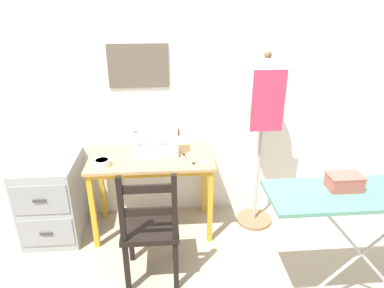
{
  "coord_description": "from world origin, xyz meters",
  "views": [
    {
      "loc": [
        0.14,
        -2.32,
        1.94
      ],
      "look_at": [
        0.34,
        0.23,
        0.83
      ],
      "focal_mm": 32.0,
      "sensor_mm": 36.0,
      "label": 1
    }
  ],
  "objects_px": {
    "thread_spool_near_machine": "(184,156)",
    "dress_form": "(264,105)",
    "scissors": "(197,163)",
    "ironing_board": "(375,198)",
    "sewing_machine": "(159,138)",
    "fabric_bowl": "(102,163)",
    "wooden_chair": "(151,228)",
    "filing_cabinet": "(53,198)",
    "storage_box": "(344,182)"
  },
  "relations": [
    {
      "from": "thread_spool_near_machine",
      "to": "dress_form",
      "type": "xyz_separation_m",
      "value": [
        0.65,
        0.06,
        0.4
      ]
    },
    {
      "from": "filing_cabinet",
      "to": "ironing_board",
      "type": "xyz_separation_m",
      "value": [
        2.2,
        -0.97,
        0.5
      ]
    },
    {
      "from": "fabric_bowl",
      "to": "dress_form",
      "type": "distance_m",
      "value": 1.37
    },
    {
      "from": "ironing_board",
      "to": "storage_box",
      "type": "xyz_separation_m",
      "value": [
        -0.18,
        0.04,
        0.09
      ]
    },
    {
      "from": "sewing_machine",
      "to": "thread_spool_near_machine",
      "type": "distance_m",
      "value": 0.26
    },
    {
      "from": "dress_form",
      "to": "fabric_bowl",
      "type": "bearing_deg",
      "value": -173.25
    },
    {
      "from": "storage_box",
      "to": "ironing_board",
      "type": "bearing_deg",
      "value": -12.87
    },
    {
      "from": "thread_spool_near_machine",
      "to": "wooden_chair",
      "type": "xyz_separation_m",
      "value": [
        -0.27,
        -0.55,
        -0.29
      ]
    },
    {
      "from": "sewing_machine",
      "to": "scissors",
      "type": "bearing_deg",
      "value": -30.58
    },
    {
      "from": "filing_cabinet",
      "to": "ironing_board",
      "type": "bearing_deg",
      "value": -23.78
    },
    {
      "from": "storage_box",
      "to": "dress_form",
      "type": "bearing_deg",
      "value": 104.12
    },
    {
      "from": "dress_form",
      "to": "ironing_board",
      "type": "height_order",
      "value": "dress_form"
    },
    {
      "from": "ironing_board",
      "to": "sewing_machine",
      "type": "bearing_deg",
      "value": 142.07
    },
    {
      "from": "sewing_machine",
      "to": "ironing_board",
      "type": "distance_m",
      "value": 1.62
    },
    {
      "from": "scissors",
      "to": "thread_spool_near_machine",
      "type": "bearing_deg",
      "value": 135.1
    },
    {
      "from": "filing_cabinet",
      "to": "storage_box",
      "type": "relative_size",
      "value": 3.5
    },
    {
      "from": "storage_box",
      "to": "scissors",
      "type": "bearing_deg",
      "value": 135.55
    },
    {
      "from": "wooden_chair",
      "to": "dress_form",
      "type": "xyz_separation_m",
      "value": [
        0.92,
        0.62,
        0.69
      ]
    },
    {
      "from": "fabric_bowl",
      "to": "thread_spool_near_machine",
      "type": "xyz_separation_m",
      "value": [
        0.65,
        0.09,
        -0.01
      ]
    },
    {
      "from": "fabric_bowl",
      "to": "filing_cabinet",
      "type": "xyz_separation_m",
      "value": [
        -0.47,
        0.14,
        -0.39
      ]
    },
    {
      "from": "sewing_machine",
      "to": "storage_box",
      "type": "height_order",
      "value": "sewing_machine"
    },
    {
      "from": "dress_form",
      "to": "ironing_board",
      "type": "distance_m",
      "value": 1.1
    },
    {
      "from": "fabric_bowl",
      "to": "thread_spool_near_machine",
      "type": "distance_m",
      "value": 0.65
    },
    {
      "from": "fabric_bowl",
      "to": "dress_form",
      "type": "height_order",
      "value": "dress_form"
    },
    {
      "from": "scissors",
      "to": "dress_form",
      "type": "height_order",
      "value": "dress_form"
    },
    {
      "from": "dress_form",
      "to": "sewing_machine",
      "type": "bearing_deg",
      "value": 179.05
    },
    {
      "from": "fabric_bowl",
      "to": "storage_box",
      "type": "distance_m",
      "value": 1.74
    },
    {
      "from": "scissors",
      "to": "filing_cabinet",
      "type": "height_order",
      "value": "scissors"
    },
    {
      "from": "fabric_bowl",
      "to": "scissors",
      "type": "bearing_deg",
      "value": -0.97
    },
    {
      "from": "wooden_chair",
      "to": "storage_box",
      "type": "bearing_deg",
      "value": -15.58
    },
    {
      "from": "thread_spool_near_machine",
      "to": "ironing_board",
      "type": "relative_size",
      "value": 0.03
    },
    {
      "from": "thread_spool_near_machine",
      "to": "scissors",
      "type": "bearing_deg",
      "value": -44.9
    },
    {
      "from": "sewing_machine",
      "to": "ironing_board",
      "type": "xyz_separation_m",
      "value": [
        1.28,
        -1.0,
        -0.01
      ]
    },
    {
      "from": "scissors",
      "to": "ironing_board",
      "type": "distance_m",
      "value": 1.28
    },
    {
      "from": "thread_spool_near_machine",
      "to": "storage_box",
      "type": "relative_size",
      "value": 0.2
    },
    {
      "from": "filing_cabinet",
      "to": "storage_box",
      "type": "bearing_deg",
      "value": -24.7
    },
    {
      "from": "wooden_chair",
      "to": "filing_cabinet",
      "type": "xyz_separation_m",
      "value": [
        -0.85,
        0.6,
        -0.09
      ]
    },
    {
      "from": "wooden_chair",
      "to": "filing_cabinet",
      "type": "distance_m",
      "value": 1.05
    },
    {
      "from": "ironing_board",
      "to": "thread_spool_near_machine",
      "type": "bearing_deg",
      "value": 139.5
    },
    {
      "from": "storage_box",
      "to": "filing_cabinet",
      "type": "bearing_deg",
      "value": 155.3
    },
    {
      "from": "fabric_bowl",
      "to": "ironing_board",
      "type": "distance_m",
      "value": 1.91
    },
    {
      "from": "scissors",
      "to": "ironing_board",
      "type": "bearing_deg",
      "value": -39.99
    },
    {
      "from": "sewing_machine",
      "to": "scissors",
      "type": "distance_m",
      "value": 0.39
    },
    {
      "from": "sewing_machine",
      "to": "fabric_bowl",
      "type": "height_order",
      "value": "sewing_machine"
    },
    {
      "from": "dress_form",
      "to": "storage_box",
      "type": "bearing_deg",
      "value": -75.88
    },
    {
      "from": "scissors",
      "to": "dress_form",
      "type": "xyz_separation_m",
      "value": [
        0.55,
        0.17,
        0.41
      ]
    },
    {
      "from": "sewing_machine",
      "to": "scissors",
      "type": "xyz_separation_m",
      "value": [
        0.31,
        -0.18,
        -0.15
      ]
    },
    {
      "from": "sewing_machine",
      "to": "dress_form",
      "type": "xyz_separation_m",
      "value": [
        0.86,
        -0.01,
        0.27
      ]
    },
    {
      "from": "wooden_chair",
      "to": "storage_box",
      "type": "xyz_separation_m",
      "value": [
        1.16,
        -0.32,
        0.51
      ]
    },
    {
      "from": "sewing_machine",
      "to": "dress_form",
      "type": "bearing_deg",
      "value": -0.95
    }
  ]
}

